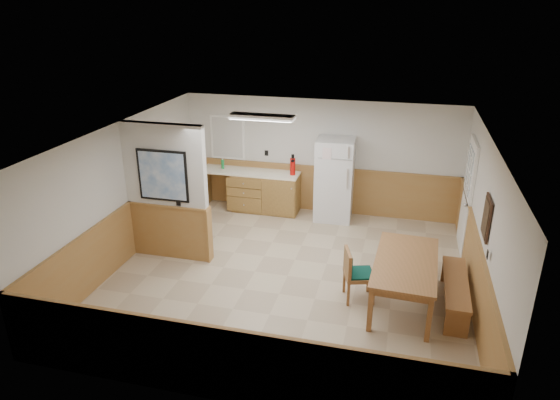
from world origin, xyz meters
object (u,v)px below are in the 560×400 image
(dining_bench, at_px, (455,287))
(soap_bottle, at_px, (223,164))
(dining_table, at_px, (406,266))
(fire_extinguisher, at_px, (293,166))
(refrigerator, at_px, (334,180))
(dining_chair, at_px, (354,271))

(dining_bench, xyz_separation_m, soap_bottle, (-4.84, 2.98, 0.66))
(dining_table, height_order, fire_extinguisher, fire_extinguisher)
(dining_bench, height_order, soap_bottle, soap_bottle)
(dining_table, distance_m, fire_extinguisher, 3.93)
(refrigerator, height_order, dining_table, refrigerator)
(dining_chair, relative_size, soap_bottle, 4.11)
(dining_chair, distance_m, soap_bottle, 4.58)
(fire_extinguisher, bearing_deg, dining_bench, -31.71)
(dining_bench, relative_size, soap_bottle, 7.82)
(refrigerator, xyz_separation_m, soap_bottle, (-2.53, 0.08, 0.12))
(fire_extinguisher, bearing_deg, dining_table, -40.31)
(refrigerator, bearing_deg, dining_table, -64.56)
(dining_chair, bearing_deg, soap_bottle, 119.78)
(dining_table, height_order, soap_bottle, soap_bottle)
(dining_table, xyz_separation_m, dining_bench, (0.77, 0.09, -0.32))
(dining_table, height_order, dining_chair, dining_chair)
(soap_bottle, bearing_deg, dining_table, -36.98)
(dining_table, xyz_separation_m, dining_chair, (-0.77, -0.06, -0.16))
(dining_chair, xyz_separation_m, soap_bottle, (-3.30, 3.13, 0.51))
(dining_bench, bearing_deg, dining_table, -172.11)
(dining_bench, height_order, dining_chair, dining_chair)
(refrigerator, xyz_separation_m, dining_chair, (0.77, -3.05, -0.39))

